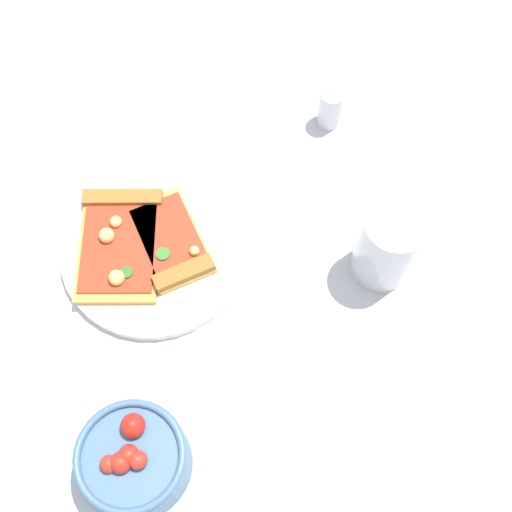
% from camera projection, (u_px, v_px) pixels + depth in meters
% --- Properties ---
extents(ground_plane, '(2.40, 2.40, 0.00)m').
position_uv_depth(ground_plane, '(189.00, 260.00, 0.82)').
color(ground_plane, silver).
rests_on(ground_plane, ground).
extents(plate, '(0.23, 0.23, 0.01)m').
position_uv_depth(plate, '(155.00, 249.00, 0.82)').
color(plate, white).
rests_on(plate, ground_plane).
extents(pizza_slice_near, '(0.15, 0.13, 0.02)m').
position_uv_depth(pizza_slice_near, '(174.00, 246.00, 0.81)').
color(pizza_slice_near, '#E5B256').
rests_on(pizza_slice_near, plate).
extents(pizza_slice_far, '(0.16, 0.11, 0.03)m').
position_uv_depth(pizza_slice_far, '(119.00, 238.00, 0.81)').
color(pizza_slice_far, gold).
rests_on(pizza_slice_far, plate).
extents(salad_bowl, '(0.11, 0.11, 0.09)m').
position_uv_depth(salad_bowl, '(134.00, 460.00, 0.69)').
color(salad_bowl, '#4C7299').
rests_on(salad_bowl, ground_plane).
extents(soda_glass, '(0.07, 0.07, 0.11)m').
position_uv_depth(soda_glass, '(386.00, 248.00, 0.77)').
color(soda_glass, silver).
rests_on(soda_glass, ground_plane).
extents(pepper_shaker, '(0.03, 0.03, 0.07)m').
position_uv_depth(pepper_shaker, '(331.00, 105.00, 0.88)').
color(pepper_shaker, silver).
rests_on(pepper_shaker, ground_plane).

